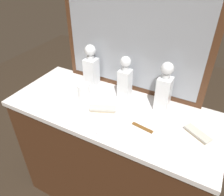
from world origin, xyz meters
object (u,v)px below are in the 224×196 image
at_px(crystal_decanter_left, 125,81).
at_px(silver_brush_front, 103,109).
at_px(crystal_decanter_far_right, 164,91).
at_px(silver_brush_right, 198,134).
at_px(tortoiseshell_comb, 142,128).
at_px(porcelain_dish, 102,130).
at_px(crystal_decanter_rear, 91,69).
at_px(crystal_tumbler_far_left, 84,92).

relative_size(crystal_decanter_left, silver_brush_front, 1.66).
bearing_deg(crystal_decanter_far_right, silver_brush_right, -29.94).
bearing_deg(silver_brush_front, tortoiseshell_comb, -6.23).
distance_m(crystal_decanter_far_right, porcelain_dish, 0.44).
relative_size(crystal_decanter_far_right, crystal_decanter_rear, 1.04).
distance_m(crystal_decanter_far_right, crystal_decanter_left, 0.27).
height_order(crystal_decanter_rear, tortoiseshell_comb, crystal_decanter_rear).
xyz_separation_m(crystal_decanter_left, silver_brush_front, (-0.05, -0.21, -0.10)).
relative_size(silver_brush_right, porcelain_dish, 1.94).
height_order(crystal_decanter_rear, silver_brush_right, crystal_decanter_rear).
height_order(crystal_decanter_far_right, crystal_decanter_rear, crystal_decanter_far_right).
bearing_deg(tortoiseshell_comb, crystal_decanter_rear, 152.44).
bearing_deg(crystal_decanter_far_right, porcelain_dish, -122.08).
distance_m(crystal_decanter_far_right, silver_brush_front, 0.39).
xyz_separation_m(silver_brush_front, porcelain_dish, (0.09, -0.16, -0.01)).
distance_m(crystal_decanter_rear, porcelain_dish, 0.52).
relative_size(crystal_decanter_far_right, silver_brush_front, 1.82).
bearing_deg(crystal_decanter_rear, crystal_tumbler_far_left, -75.35).
distance_m(crystal_decanter_far_right, tortoiseshell_comb, 0.26).
relative_size(crystal_tumbler_far_left, silver_brush_right, 0.63).
relative_size(crystal_decanter_left, crystal_decanter_rear, 0.95).
height_order(crystal_decanter_rear, porcelain_dish, crystal_decanter_rear).
relative_size(silver_brush_right, tortoiseshell_comb, 1.19).
height_order(crystal_tumbler_far_left, silver_brush_right, crystal_tumbler_far_left).
xyz_separation_m(crystal_decanter_left, porcelain_dish, (0.04, -0.37, -0.11)).
bearing_deg(crystal_decanter_rear, crystal_decanter_far_right, -3.72).
height_order(crystal_decanter_left, crystal_decanter_rear, crystal_decanter_rear).
relative_size(crystal_decanter_rear, silver_brush_front, 1.74).
bearing_deg(silver_brush_front, porcelain_dish, -61.56).
xyz_separation_m(crystal_decanter_far_right, silver_brush_right, (0.25, -0.14, -0.12)).
xyz_separation_m(crystal_tumbler_far_left, silver_brush_front, (0.18, -0.07, -0.03)).
height_order(crystal_decanter_left, crystal_tumbler_far_left, crystal_decanter_left).
relative_size(crystal_decanter_far_right, crystal_tumbler_far_left, 3.23).
bearing_deg(silver_brush_right, tortoiseshell_comb, -163.42).
bearing_deg(tortoiseshell_comb, crystal_tumbler_far_left, 168.24).
distance_m(crystal_decanter_rear, tortoiseshell_comb, 0.58).
xyz_separation_m(crystal_decanter_far_right, crystal_decanter_rear, (-0.54, 0.04, -0.01)).
bearing_deg(porcelain_dish, tortoiseshell_comb, 34.30).
bearing_deg(crystal_tumbler_far_left, crystal_decanter_far_right, 14.97).
bearing_deg(crystal_decanter_far_right, crystal_tumbler_far_left, -165.03).
distance_m(crystal_tumbler_far_left, silver_brush_right, 0.75).
bearing_deg(crystal_decanter_rear, silver_brush_front, -45.69).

